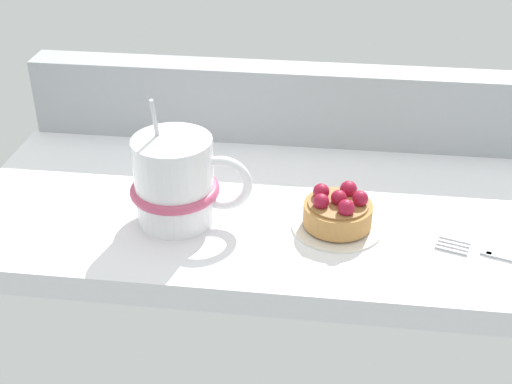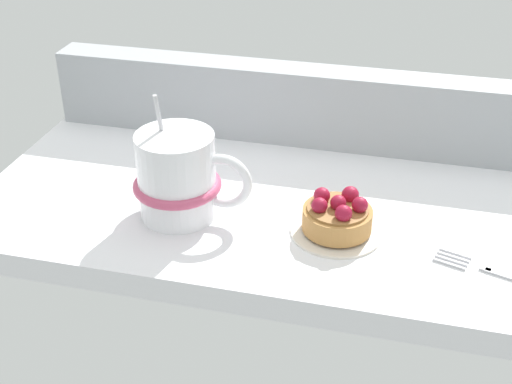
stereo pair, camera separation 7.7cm
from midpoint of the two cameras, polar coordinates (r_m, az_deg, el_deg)
The scene contains 6 objects.
ground_plane at distance 84.81cm, azimuth 6.10°, elevation -1.59°, with size 77.66×37.49×3.10cm, color white.
window_rail_back at distance 95.81cm, azimuth 7.79°, elevation 6.94°, with size 76.11×5.21×10.60cm, color #9EA3A8.
dessert_plate at distance 78.41cm, azimuth 9.48°, elevation -3.25°, with size 10.37×10.37×0.61cm.
raspberry_tart at distance 77.31cm, azimuth 9.62°, elevation -1.99°, with size 7.79×7.79×4.32cm.
coffee_mug at distance 78.31cm, azimuth -3.62°, elevation 1.17°, with size 14.02×10.22×14.86cm.
dessert_fork at distance 76.65cm, azimuth 23.04°, elevation -6.52°, with size 15.71×6.24×0.60cm.
Camera 2 is at (12.15, -70.50, 43.76)cm, focal length 48.26 mm.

